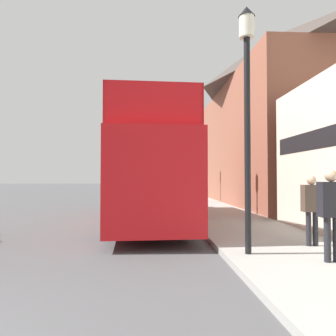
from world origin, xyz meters
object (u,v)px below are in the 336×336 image
at_px(tour_bus, 146,173).
at_px(lamp_post_third, 183,152).
at_px(lamp_post_nearest, 247,84).
at_px(parked_car_ahead_of_bus, 156,194).
at_px(pedestrian_second, 331,206).
at_px(lamp_post_second, 197,140).
at_px(pedestrian_third, 312,203).

height_order(tour_bus, lamp_post_third, lamp_post_third).
bearing_deg(lamp_post_nearest, lamp_post_third, 89.56).
relative_size(parked_car_ahead_of_bus, lamp_post_third, 0.86).
bearing_deg(parked_car_ahead_of_bus, lamp_post_nearest, -82.42).
xyz_separation_m(pedestrian_second, lamp_post_second, (-1.39, 8.12, 2.17)).
bearing_deg(lamp_post_nearest, parked_car_ahead_of_bus, 96.48).
relative_size(parked_car_ahead_of_bus, lamp_post_second, 0.89).
bearing_deg(pedestrian_third, parked_car_ahead_of_bus, 103.74).
distance_m(parked_car_ahead_of_bus, lamp_post_third, 3.31).
bearing_deg(pedestrian_second, parked_car_ahead_of_bus, 101.23).
bearing_deg(pedestrian_second, lamp_post_third, 94.65).
bearing_deg(tour_bus, lamp_post_nearest, -72.66).
xyz_separation_m(tour_bus, lamp_post_second, (2.17, 1.44, 1.46)).
bearing_deg(lamp_post_third, tour_bus, -104.59).
distance_m(pedestrian_second, lamp_post_third, 15.72).
distance_m(lamp_post_second, lamp_post_third, 7.38).
bearing_deg(lamp_post_second, pedestrian_third, -75.46).
distance_m(pedestrian_second, lamp_post_nearest, 2.96).
relative_size(pedestrian_third, lamp_post_second, 0.35).
bearing_deg(pedestrian_third, lamp_post_third, 96.51).
height_order(pedestrian_second, pedestrian_third, pedestrian_second).
height_order(pedestrian_third, lamp_post_nearest, lamp_post_nearest).
height_order(tour_bus, lamp_post_nearest, lamp_post_nearest).
bearing_deg(lamp_post_third, pedestrian_second, -85.35).
relative_size(tour_bus, lamp_post_nearest, 1.98).
bearing_deg(pedestrian_third, lamp_post_second, 104.54).
relative_size(parked_car_ahead_of_bus, lamp_post_nearest, 0.79).
height_order(pedestrian_third, lamp_post_third, lamp_post_third).
height_order(lamp_post_second, lamp_post_third, lamp_post_third).
bearing_deg(lamp_post_third, parked_car_ahead_of_bus, -169.41).
distance_m(pedestrian_second, pedestrian_third, 1.48).
distance_m(lamp_post_nearest, lamp_post_third, 14.76).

